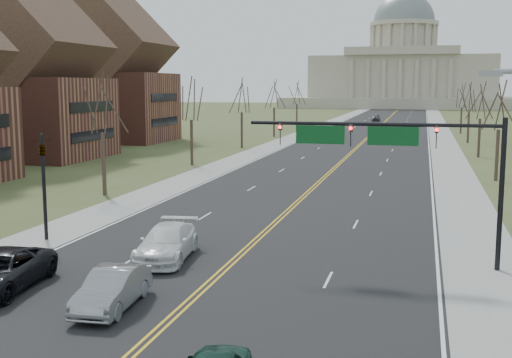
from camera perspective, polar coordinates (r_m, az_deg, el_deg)
The scene contains 25 objects.
road at distance 128.30m, azimuth 10.63°, elevation 4.32°, with size 20.00×380.00×0.01m, color black.
cross_road at distance 26.74m, azimuth -5.70°, elevation -10.57°, with size 120.00×14.00×0.01m, color black.
sidewalk_left at distance 129.68m, azimuth 5.32°, elevation 4.47°, with size 4.00×380.00×0.03m, color gray.
sidewalk_right at distance 128.03m, azimuth 16.01°, elevation 4.14°, with size 4.00×380.00×0.03m, color gray.
center_line at distance 128.30m, azimuth 10.63°, elevation 4.33°, with size 0.42×380.00×0.01m, color gold.
edge_line_left at distance 129.35m, azimuth 6.29°, elevation 4.45°, with size 0.15×380.00×0.01m, color silver.
edge_line_right at distance 128.00m, azimuth 15.02°, elevation 4.18°, with size 0.15×380.00×0.01m, color silver.
capitol at distance 267.82m, azimuth 12.87°, elevation 9.31°, with size 90.00×60.00×50.00m.
signal_mast at distance 31.37m, azimuth 11.95°, elevation 2.86°, with size 12.12×0.44×7.20m.
signal_left at distance 37.59m, azimuth -18.37°, elevation 0.36°, with size 0.32×0.36×6.00m.
tree_l_0 at distance 51.82m, azimuth -13.54°, elevation 6.21°, with size 3.96×3.96×9.00m.
tree_r_1 at distance 62.09m, azimuth 20.83°, elevation 5.85°, with size 3.74×3.74×8.50m.
tree_l_1 at distance 70.10m, azimuth -5.79°, elevation 6.89°, with size 3.96×3.96×9.00m.
tree_r_2 at distance 82.00m, azimuth 19.36°, elevation 6.39°, with size 3.74×3.74×8.50m.
tree_l_2 at distance 89.12m, azimuth -1.28°, elevation 7.23°, with size 3.96×3.96×9.00m.
tree_r_3 at distance 101.94m, azimuth 18.46°, elevation 6.72°, with size 3.74×3.74×8.50m.
tree_l_3 at distance 108.49m, azimuth 1.63°, elevation 7.42°, with size 3.96×3.96×9.00m.
tree_r_4 at distance 121.90m, azimuth 17.85°, elevation 6.94°, with size 3.74×3.74×8.50m.
tree_l_4 at distance 128.05m, azimuth 3.66°, elevation 7.55°, with size 3.96×3.96×9.00m.
bldg_left_mid at distance 81.22m, azimuth -19.11°, elevation 7.80°, with size 15.10×14.28×20.75m.
bldg_left_far at distance 102.99m, azimuth -12.61°, elevation 8.63°, with size 17.10×14.28×23.25m.
car_sb_inner_lead at distance 25.98m, azimuth -12.66°, elevation -9.50°, with size 1.64×4.70×1.55m, color gray.
car_sb_inner_second at distance 32.52m, azimuth -7.95°, elevation -5.63°, with size 2.35×5.78×1.68m, color silver.
car_far_nb at distance 108.07m, azimuth 11.36°, elevation 3.98°, with size 2.51×5.44×1.51m, color black.
car_far_sb at distance 159.26m, azimuth 10.62°, elevation 5.36°, with size 1.84×4.57×1.56m, color #484C50.
Camera 1 is at (8.87, -17.70, 8.65)m, focal length 45.00 mm.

